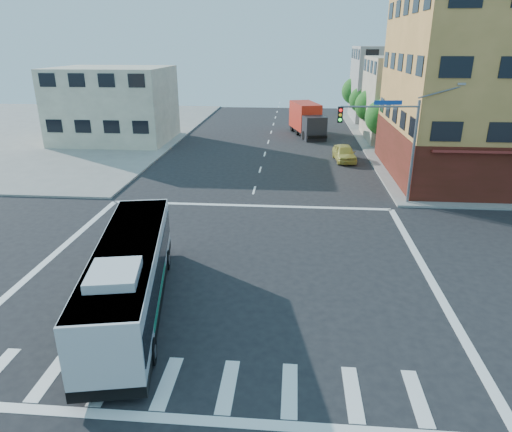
{
  "coord_description": "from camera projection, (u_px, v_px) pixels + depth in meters",
  "views": [
    {
      "loc": [
        2.91,
        -19.73,
        10.42
      ],
      "look_at": [
        0.98,
        3.09,
        1.7
      ],
      "focal_mm": 32.0,
      "sensor_mm": 36.0,
      "label": 1
    }
  ],
  "objects": [
    {
      "name": "parked_car",
      "position": [
        344.0,
        153.0,
        42.7
      ],
      "size": [
        2.16,
        4.57,
        1.51
      ],
      "primitive_type": "imported",
      "rotation": [
        0.0,
        0.0,
        0.09
      ],
      "color": "#C8BE4E",
      "rests_on": "ground"
    },
    {
      "name": "box_truck",
      "position": [
        307.0,
        120.0,
        54.25
      ],
      "size": [
        4.41,
        8.59,
        3.72
      ],
      "rotation": [
        0.0,
        0.0,
        0.26
      ],
      "color": "#222227",
      "rests_on": "ground"
    },
    {
      "name": "building_east_near",
      "position": [
        422.0,
        99.0,
        51.01
      ],
      "size": [
        12.06,
        10.06,
        9.0
      ],
      "color": "#C0B593",
      "rests_on": "ground"
    },
    {
      "name": "building_west",
      "position": [
        114.0,
        105.0,
        50.15
      ],
      "size": [
        12.06,
        10.06,
        8.0
      ],
      "color": "beige",
      "rests_on": "ground"
    },
    {
      "name": "signal_mast_ne",
      "position": [
        389.0,
        132.0,
        29.71
      ],
      "size": [
        7.91,
        1.13,
        8.07
      ],
      "color": "slate",
      "rests_on": "ground"
    },
    {
      "name": "street_tree_c",
      "position": [
        363.0,
        98.0,
        61.04
      ],
      "size": [
        3.4,
        3.4,
        5.29
      ],
      "color": "#3C2616",
      "rests_on": "ground"
    },
    {
      "name": "building_east_far",
      "position": [
        397.0,
        84.0,
        63.87
      ],
      "size": [
        12.06,
        10.06,
        10.0
      ],
      "color": "gray",
      "rests_on": "ground"
    },
    {
      "name": "street_tree_d",
      "position": [
        356.0,
        89.0,
        68.34
      ],
      "size": [
        4.0,
        4.0,
        6.03
      ],
      "color": "#3C2616",
      "rests_on": "ground"
    },
    {
      "name": "street_tree_a",
      "position": [
        384.0,
        115.0,
        46.1
      ],
      "size": [
        3.6,
        3.6,
        5.53
      ],
      "color": "#3C2616",
      "rests_on": "ground"
    },
    {
      "name": "street_tree_b",
      "position": [
        372.0,
        103.0,
        53.49
      ],
      "size": [
        3.8,
        3.8,
        5.79
      ],
      "color": "#3C2616",
      "rests_on": "ground"
    },
    {
      "name": "ground",
      "position": [
        231.0,
        270.0,
        22.31
      ],
      "size": [
        120.0,
        120.0,
        0.0
      ],
      "primitive_type": "plane",
      "color": "black",
      "rests_on": "ground"
    },
    {
      "name": "transit_bus",
      "position": [
        130.0,
        275.0,
        18.44
      ],
      "size": [
        4.48,
        11.38,
        3.3
      ],
      "rotation": [
        0.0,
        0.0,
        0.19
      ],
      "color": "black",
      "rests_on": "ground"
    }
  ]
}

